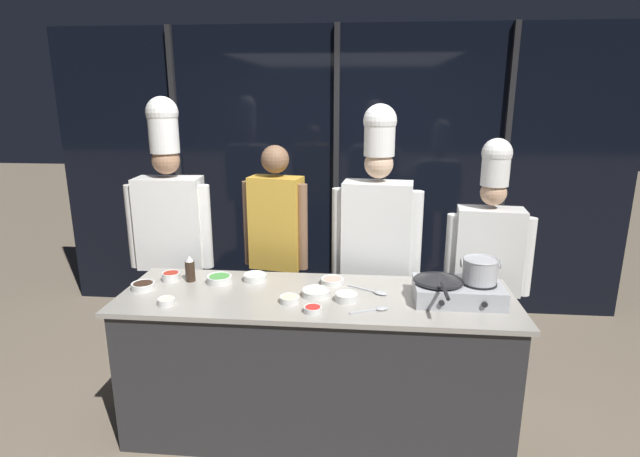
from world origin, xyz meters
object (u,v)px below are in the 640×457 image
at_px(prep_bowl_noodles, 290,299).
at_px(person_guest, 277,237).
at_px(prep_bowl_shrimp, 332,281).
at_px(prep_bowl_soy_glaze, 143,285).
at_px(prep_bowl_rice, 346,296).
at_px(serving_spoon_solid, 375,292).
at_px(prep_bowl_garlic, 255,277).
at_px(serving_spoon_slotted, 376,309).
at_px(prep_bowl_chili_flakes, 171,276).
at_px(prep_bowl_scallions, 219,279).
at_px(prep_bowl_onion, 166,301).
at_px(squeeze_bottle_soy, 190,269).
at_px(chef_sous, 377,230).
at_px(chef_line, 488,252).
at_px(prep_bowl_bean_sprouts, 316,292).
at_px(prep_bowl_bell_pepper, 313,309).
at_px(chef_head, 171,221).
at_px(portable_stove, 458,291).
at_px(stock_pot, 480,270).
at_px(frying_pan, 439,277).

xyz_separation_m(prep_bowl_noodles, person_guest, (-0.22, 0.81, 0.14)).
relative_size(prep_bowl_shrimp, prep_bowl_soy_glaze, 1.02).
height_order(prep_bowl_noodles, person_guest, person_guest).
distance_m(prep_bowl_noodles, prep_bowl_rice, 0.33).
bearing_deg(serving_spoon_solid, prep_bowl_garlic, 169.94).
height_order(serving_spoon_slotted, person_guest, person_guest).
xyz_separation_m(prep_bowl_chili_flakes, prep_bowl_scallions, (0.32, -0.01, -0.00)).
bearing_deg(prep_bowl_onion, squeeze_bottle_soy, 88.41).
height_order(squeeze_bottle_soy, chef_sous, chef_sous).
relative_size(serving_spoon_slotted, chef_line, 0.12).
bearing_deg(prep_bowl_bean_sprouts, person_guest, 117.05).
bearing_deg(prep_bowl_scallions, prep_bowl_bell_pepper, -31.18).
bearing_deg(chef_sous, prep_bowl_chili_flakes, 24.79).
xyz_separation_m(prep_bowl_shrimp, chef_head, (-1.23, 0.47, 0.24)).
xyz_separation_m(prep_bowl_shrimp, chef_line, (1.06, 0.43, 0.09)).
height_order(prep_bowl_bean_sprouts, serving_spoon_solid, prep_bowl_bean_sprouts).
height_order(portable_stove, squeeze_bottle_soy, squeeze_bottle_soy).
relative_size(prep_bowl_bell_pepper, person_guest, 0.06).
bearing_deg(chef_sous, squeeze_bottle_soy, 26.39).
xyz_separation_m(stock_pot, prep_bowl_scallions, (-1.59, 0.15, -0.17)).
bearing_deg(person_guest, chef_head, 12.80).
xyz_separation_m(stock_pot, prep_bowl_onion, (-1.80, -0.22, -0.17)).
distance_m(stock_pot, chef_line, 0.66).
distance_m(portable_stove, prep_bowl_chili_flakes, 1.81).
xyz_separation_m(prep_bowl_onion, prep_bowl_garlic, (0.43, 0.43, 0.00)).
bearing_deg(prep_bowl_onion, stock_pot, 6.89).
xyz_separation_m(portable_stove, prep_bowl_bell_pepper, (-0.83, -0.24, -0.04)).
xyz_separation_m(frying_pan, serving_spoon_slotted, (-0.36, -0.18, -0.14)).
bearing_deg(prep_bowl_onion, person_guest, 62.02).
relative_size(prep_bowl_garlic, prep_bowl_bean_sprouts, 0.90).
relative_size(prep_bowl_onion, chef_head, 0.05).
bearing_deg(serving_spoon_solid, serving_spoon_slotted, -89.42).
bearing_deg(chef_sous, serving_spoon_slotted, 94.88).
height_order(prep_bowl_chili_flakes, person_guest, person_guest).
height_order(prep_bowl_rice, chef_head, chef_head).
bearing_deg(prep_bowl_rice, serving_spoon_solid, 39.41).
relative_size(prep_bowl_garlic, prep_bowl_scallions, 0.93).
distance_m(prep_bowl_bean_sprouts, serving_spoon_solid, 0.37).
xyz_separation_m(stock_pot, chef_line, (0.19, 0.62, -0.09)).
distance_m(stock_pot, prep_bowl_onion, 1.82).
distance_m(serving_spoon_solid, person_guest, 0.96).
bearing_deg(prep_bowl_rice, stock_pot, 5.07).
relative_size(prep_bowl_bean_sprouts, serving_spoon_slotted, 0.75).
relative_size(prep_bowl_chili_flakes, serving_spoon_solid, 0.47).
distance_m(prep_bowl_shrimp, prep_bowl_soy_glaze, 1.18).
xyz_separation_m(serving_spoon_solid, chef_head, (-1.51, 0.60, 0.26)).
height_order(squeeze_bottle_soy, chef_line, chef_line).
height_order(prep_bowl_shrimp, person_guest, person_guest).
bearing_deg(prep_bowl_chili_flakes, prep_bowl_bean_sprouts, -9.89).
bearing_deg(prep_bowl_soy_glaze, frying_pan, -0.02).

